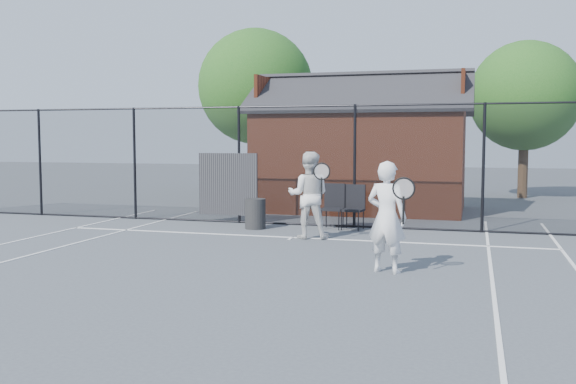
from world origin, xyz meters
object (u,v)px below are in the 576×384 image
(chair_right, at_px, (352,208))
(player_front, at_px, (387,217))
(clubhouse, at_px, (362,157))
(waste_bin, at_px, (255,214))
(player_back, at_px, (309,195))
(chair_left, at_px, (332,207))

(chair_right, bearing_deg, player_front, -66.45)
(clubhouse, height_order, waste_bin, clubhouse)
(player_back, height_order, chair_right, player_back)
(clubhouse, distance_m, chair_left, 4.53)
(player_front, bearing_deg, waste_bin, 131.50)
(clubhouse, bearing_deg, waste_bin, -109.66)
(waste_bin, bearing_deg, chair_right, 12.36)
(player_front, height_order, chair_right, player_front)
(chair_left, bearing_deg, chair_right, 2.19)
(player_front, height_order, waste_bin, player_front)
(player_back, relative_size, chair_right, 1.81)
(player_front, xyz_separation_m, waste_bin, (-3.72, 4.20, -0.55))
(clubhouse, xyz_separation_m, waste_bin, (-1.75, -4.90, -1.24))
(clubhouse, relative_size, player_front, 3.58)
(clubhouse, xyz_separation_m, chair_right, (0.53, -4.40, -1.08))
(clubhouse, distance_m, chair_right, 4.56)
(chair_left, bearing_deg, player_front, -65.55)
(clubhouse, distance_m, player_front, 9.34)
(chair_left, bearing_deg, waste_bin, -162.23)
(clubhouse, bearing_deg, chair_left, -89.45)
(player_back, bearing_deg, waste_bin, 146.40)
(player_front, bearing_deg, player_back, 123.97)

